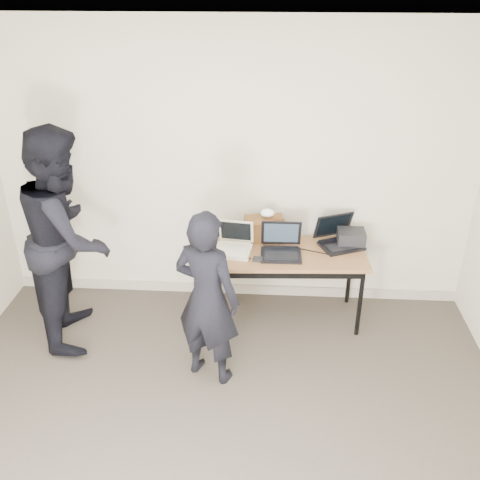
# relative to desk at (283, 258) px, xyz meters

# --- Properties ---
(room) EXTENTS (4.60, 4.60, 2.80)m
(room) POSITION_rel_desk_xyz_m (-0.48, -1.83, 0.69)
(room) COLOR #3D362E
(room) RESTS_ON ground
(desk) EXTENTS (1.53, 0.73, 0.72)m
(desk) POSITION_rel_desk_xyz_m (0.00, 0.00, 0.00)
(desk) COLOR brown
(desk) RESTS_ON ground
(laptop_beige) EXTENTS (0.36, 0.35, 0.26)m
(laptop_beige) POSITION_rel_desk_xyz_m (-0.45, -0.00, 0.11)
(laptop_beige) COLOR beige
(laptop_beige) RESTS_ON desk
(laptop_center) EXTENTS (0.37, 0.35, 0.28)m
(laptop_center) POSITION_rel_desk_xyz_m (-0.02, -0.01, 0.12)
(laptop_center) COLOR black
(laptop_center) RESTS_ON desk
(laptop_right) EXTENTS (0.48, 0.48, 0.27)m
(laptop_right) POSITION_rel_desk_xyz_m (0.51, 0.19, 0.12)
(laptop_right) COLOR black
(laptop_right) RESTS_ON desk
(leather_satchel) EXTENTS (0.38, 0.23, 0.25)m
(leather_satchel) POSITION_rel_desk_xyz_m (-0.18, 0.23, 0.19)
(leather_satchel) COLOR brown
(leather_satchel) RESTS_ON desk
(tissue) EXTENTS (0.14, 0.11, 0.08)m
(tissue) POSITION_rel_desk_xyz_m (-0.15, 0.23, 0.34)
(tissue) COLOR white
(tissue) RESTS_ON leather_satchel
(equipment_box) EXTENTS (0.25, 0.21, 0.14)m
(equipment_box) POSITION_rel_desk_xyz_m (0.63, 0.19, 0.13)
(equipment_box) COLOR black
(equipment_box) RESTS_ON desk
(power_brick) EXTENTS (0.09, 0.06, 0.03)m
(power_brick) POSITION_rel_desk_xyz_m (-0.22, -0.17, 0.08)
(power_brick) COLOR black
(power_brick) RESTS_ON desk
(cables) EXTENTS (1.15, 0.38, 0.01)m
(cables) POSITION_rel_desk_xyz_m (0.09, -0.01, 0.06)
(cables) COLOR black
(cables) RESTS_ON desk
(person_typist) EXTENTS (0.64, 0.53, 1.49)m
(person_typist) POSITION_rel_desk_xyz_m (-0.59, -0.83, 0.08)
(person_typist) COLOR black
(person_typist) RESTS_ON ground
(person_observer) EXTENTS (0.90, 1.07, 1.95)m
(person_observer) POSITION_rel_desk_xyz_m (-1.86, -0.30, 0.31)
(person_observer) COLOR black
(person_observer) RESTS_ON ground
(baseboard) EXTENTS (4.50, 0.03, 0.10)m
(baseboard) POSITION_rel_desk_xyz_m (-0.48, 0.41, -0.61)
(baseboard) COLOR #A29786
(baseboard) RESTS_ON ground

